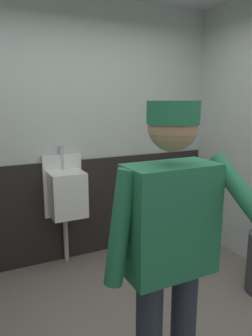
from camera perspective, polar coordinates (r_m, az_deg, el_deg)
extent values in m
cube|color=silver|center=(3.38, -9.73, 6.19)|extent=(3.81, 0.12, 2.70)
cube|color=black|center=(3.48, -8.89, -7.33)|extent=(3.21, 0.03, 1.07)
cube|color=white|center=(3.35, -11.36, -3.07)|extent=(0.40, 0.05, 0.65)
cube|color=white|center=(3.20, -10.53, -4.66)|extent=(0.34, 0.30, 0.45)
cylinder|color=#B7BABF|center=(3.27, -11.53, 1.87)|extent=(0.04, 0.04, 0.24)
cylinder|color=#B7BABF|center=(3.49, -10.81, -11.97)|extent=(0.05, 0.05, 0.55)
cylinder|color=#2D3342|center=(2.02, 10.21, -27.33)|extent=(0.14, 0.14, 0.82)
cube|color=#26724C|center=(1.61, 7.94, -9.22)|extent=(0.46, 0.24, 0.57)
cylinder|color=#26724C|center=(1.48, -1.08, -10.75)|extent=(0.17, 0.09, 0.56)
cylinder|color=#26724C|center=(1.58, 21.09, -5.54)|extent=(0.09, 0.50, 0.39)
sphere|color=tan|center=(1.50, 8.46, 7.40)|extent=(0.24, 0.24, 0.24)
cylinder|color=#26724C|center=(1.50, 8.54, 9.89)|extent=(0.25, 0.25, 0.11)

